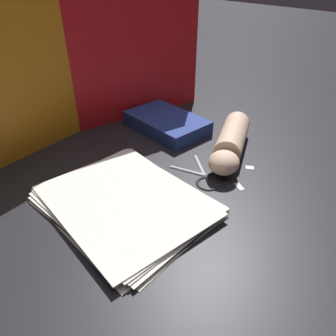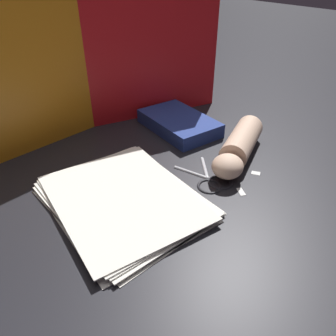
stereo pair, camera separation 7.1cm
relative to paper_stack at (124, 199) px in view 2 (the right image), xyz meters
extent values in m
plane|color=black|center=(0.10, -0.04, -0.01)|extent=(6.00, 6.00, 0.00)
cube|color=orange|center=(-0.04, 0.36, 0.23)|extent=(0.68, 0.13, 0.48)
cube|color=red|center=(0.25, 0.36, 0.20)|extent=(0.60, 0.14, 0.42)
cube|color=white|center=(-0.01, 0.00, -0.01)|extent=(0.27, 0.35, 0.00)
cube|color=white|center=(0.00, 0.00, 0.00)|extent=(0.29, 0.36, 0.00)
cube|color=white|center=(0.00, 0.00, 0.00)|extent=(0.28, 0.35, 0.00)
cube|color=white|center=(0.00, 0.00, 0.00)|extent=(0.28, 0.35, 0.00)
cube|color=white|center=(0.00, 0.00, 0.00)|extent=(0.27, 0.35, 0.00)
cube|color=white|center=(0.00, 0.00, 0.01)|extent=(0.29, 0.36, 0.00)
cube|color=navy|center=(0.32, 0.20, 0.01)|extent=(0.16, 0.25, 0.04)
sphere|color=silver|center=(0.21, -0.04, 0.00)|extent=(0.01, 0.01, 0.01)
cylinder|color=silver|center=(0.19, 0.00, 0.00)|extent=(0.04, 0.09, 0.01)
torus|color=black|center=(0.22, -0.08, 0.00)|extent=(0.07, 0.07, 0.01)
cylinder|color=silver|center=(0.23, -0.01, 0.00)|extent=(0.06, 0.08, 0.01)
torus|color=black|center=(0.19, -0.07, 0.00)|extent=(0.08, 0.08, 0.01)
cylinder|color=beige|center=(0.36, -0.01, 0.03)|extent=(0.20, 0.15, 0.07)
ellipsoid|color=beige|center=(0.24, -0.07, 0.03)|extent=(0.11, 0.10, 0.05)
cube|color=white|center=(0.32, -0.10, -0.01)|extent=(0.02, 0.03, 0.00)
cube|color=white|center=(0.23, -0.13, -0.01)|extent=(0.02, 0.03, 0.00)
camera|label=1|loc=(-0.31, -0.45, 0.44)|focal=35.00mm
camera|label=2|loc=(-0.26, -0.50, 0.44)|focal=35.00mm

